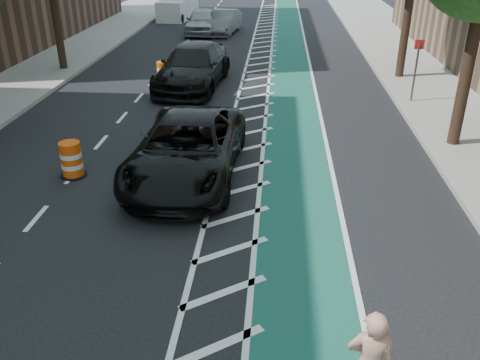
{
  "coord_description": "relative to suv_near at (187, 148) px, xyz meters",
  "views": [
    {
      "loc": [
        2.36,
        -7.55,
        6.11
      ],
      "look_at": [
        1.61,
        2.58,
        1.1
      ],
      "focal_mm": 38.0,
      "sensor_mm": 36.0,
      "label": 1
    }
  ],
  "objects": [
    {
      "name": "buffer_strip",
      "position": [
        1.5,
        5.01,
        -0.81
      ],
      "size": [
        1.4,
        90.0,
        0.01
      ],
      "primitive_type": "cube",
      "color": "silver",
      "rests_on": "ground"
    },
    {
      "name": "box_truck",
      "position": [
        -5.35,
        27.47,
        0.07
      ],
      "size": [
        2.55,
        4.81,
        1.92
      ],
      "rotation": [
        0.0,
        0.0,
        -0.11
      ],
      "color": "white",
      "rests_on": "ground"
    },
    {
      "name": "curb_right",
      "position": [
        7.05,
        5.01,
        -0.74
      ],
      "size": [
        0.12,
        90.0,
        0.16
      ],
      "primitive_type": "cube",
      "color": "gray",
      "rests_on": "ground"
    },
    {
      "name": "car_grey",
      "position": [
        -1.23,
        21.54,
        -0.08
      ],
      "size": [
        2.1,
        4.6,
        1.46
      ],
      "primitive_type": "imported",
      "rotation": [
        0.0,
        0.0,
        -0.13
      ],
      "color": "slate",
      "rests_on": "ground"
    },
    {
      "name": "suv_far",
      "position": [
        -1.24,
        8.87,
        0.06
      ],
      "size": [
        2.95,
        6.2,
        1.75
      ],
      "primitive_type": "imported",
      "rotation": [
        0.0,
        0.0,
        -0.09
      ],
      "color": "black",
      "rests_on": "ground"
    },
    {
      "name": "bike_lane",
      "position": [
        3.0,
        5.01,
        -0.81
      ],
      "size": [
        2.0,
        90.0,
        0.01
      ],
      "primitive_type": "cube",
      "color": "#17504A",
      "rests_on": "ground"
    },
    {
      "name": "suv_near",
      "position": [
        0.0,
        0.0,
        0.0
      ],
      "size": [
        2.9,
        5.96,
        1.63
      ],
      "primitive_type": "imported",
      "rotation": [
        0.0,
        0.0,
        -0.03
      ],
      "color": "black",
      "rests_on": "ground"
    },
    {
      "name": "ground",
      "position": [
        0.0,
        -4.99,
        -0.82
      ],
      "size": [
        120.0,
        120.0,
        0.0
      ],
      "primitive_type": "plane",
      "color": "black",
      "rests_on": "ground"
    },
    {
      "name": "car_silver",
      "position": [
        -2.61,
        21.33,
        -0.01
      ],
      "size": [
        1.96,
        4.73,
        1.61
      ],
      "primitive_type": "imported",
      "rotation": [
        0.0,
        0.0,
        0.01
      ],
      "color": "#95959A",
      "rests_on": "ground"
    },
    {
      "name": "sidewalk_right",
      "position": [
        9.5,
        5.01,
        -0.74
      ],
      "size": [
        5.0,
        90.0,
        0.15
      ],
      "primitive_type": "cube",
      "color": "gray",
      "rests_on": "ground"
    },
    {
      "name": "barrel_b",
      "position": [
        -1.8,
        8.38,
        -0.33
      ],
      "size": [
        0.75,
        0.75,
        1.03
      ],
      "color": "#D75E0B",
      "rests_on": "ground"
    },
    {
      "name": "sign_post",
      "position": [
        7.6,
        7.01,
        0.54
      ],
      "size": [
        0.35,
        0.08,
        2.47
      ],
      "color": "#4C4C4C",
      "rests_on": "ground"
    },
    {
      "name": "barrel_a",
      "position": [
        -3.16,
        -0.26,
        -0.35
      ],
      "size": [
        0.72,
        0.72,
        0.99
      ],
      "color": "#EC520C",
      "rests_on": "ground"
    },
    {
      "name": "curb_left",
      "position": [
        -7.05,
        5.01,
        -0.74
      ],
      "size": [
        0.12,
        90.0,
        0.16
      ],
      "primitive_type": "cube",
      "color": "gray",
      "rests_on": "ground"
    },
    {
      "name": "barrel_c",
      "position": [
        -2.71,
        9.51,
        -0.39
      ],
      "size": [
        0.66,
        0.66,
        0.9
      ],
      "color": "orange",
      "rests_on": "ground"
    }
  ]
}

